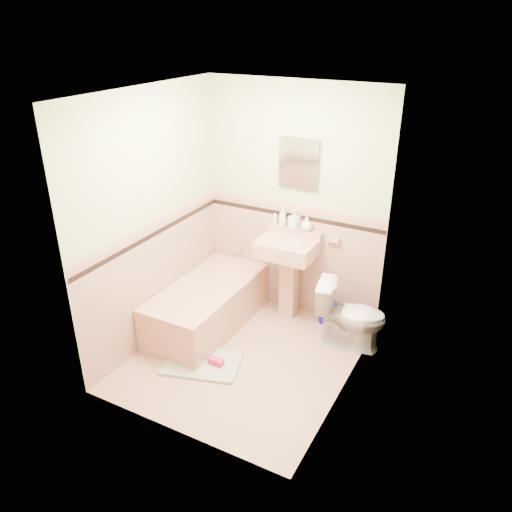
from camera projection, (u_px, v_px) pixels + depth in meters
The scene contains 32 objects.
floor at pixel (244, 357), 4.95m from camera, with size 2.20×2.20×0.00m, color tan.
ceiling at pixel (241, 93), 3.87m from camera, with size 2.20×2.20×0.00m, color white.
wall_back at pixel (294, 204), 5.29m from camera, with size 2.50×2.50×0.00m, color beige.
wall_front at pixel (166, 297), 3.54m from camera, with size 2.50×2.50×0.00m, color beige.
wall_left at pixel (152, 221), 4.84m from camera, with size 2.50×2.50×0.00m, color beige.
wall_right at pixel (353, 265), 3.99m from camera, with size 2.50×2.50×0.00m, color beige.
wainscot_back at pixel (292, 260), 5.56m from camera, with size 2.00×2.00×0.00m, color tan.
wainscot_front at pixel (173, 371), 3.83m from camera, with size 2.00×2.00×0.00m, color tan.
wainscot_left at pixel (159, 281), 5.11m from camera, with size 2.20×2.20×0.00m, color tan.
wainscot_right at pixel (345, 333), 4.28m from camera, with size 2.20×2.20×0.00m, color tan.
accent_back at pixel (293, 216), 5.33m from camera, with size 2.00×2.00×0.00m, color black.
accent_front at pixel (169, 312), 3.61m from camera, with size 2.00×2.00×0.00m, color black.
accent_left at pixel (155, 234), 4.88m from camera, with size 2.20×2.20×0.00m, color black.
accent_right at pixel (349, 279), 4.05m from camera, with size 2.20×2.20×0.00m, color black.
cap_back at pixel (293, 207), 5.29m from camera, with size 2.00×2.00×0.00m, color tan.
cap_front at pixel (168, 300), 3.56m from camera, with size 2.00×2.00×0.00m, color tan.
cap_left at pixel (154, 225), 4.84m from camera, with size 2.20×2.20×0.00m, color tan.
cap_right at pixel (350, 268), 4.01m from camera, with size 2.20×2.20×0.00m, color tan.
bathtub at pixel (207, 306), 5.39m from camera, with size 0.70×1.50×0.45m, color tan.
tub_faucet at pixel (240, 247), 5.78m from camera, with size 0.04×0.04×0.12m, color silver.
sink at pixel (287, 280), 5.42m from camera, with size 0.60×0.49×0.94m, color tan, non-canonical shape.
sink_faucet at pixel (294, 234), 5.32m from camera, with size 0.02×0.02×0.10m, color silver.
medicine_cabinet at pixel (299, 163), 5.05m from camera, with size 0.40×0.04×0.50m, color white.
soap_dish at pixel (333, 240), 5.19m from camera, with size 0.13×0.08×0.04m, color tan.
soap_bottle_left at pixel (283, 217), 5.35m from camera, with size 0.08×0.08×0.21m, color #B2B2B2.
soap_bottle_mid at pixel (294, 219), 5.29m from camera, with size 0.09×0.09×0.20m, color #B2B2B2.
soap_bottle_right at pixel (307, 224), 5.24m from camera, with size 0.12×0.12×0.15m, color #B2B2B2.
tube at pixel (275, 219), 5.40m from camera, with size 0.04×0.04×0.12m, color white.
toilet at pixel (351, 315), 5.00m from camera, with size 0.39×0.68×0.69m, color white.
bucket at pixel (327, 313), 5.48m from camera, with size 0.22×0.22×0.22m, color #0D0E97, non-canonical shape.
bath_mat at pixel (202, 363), 4.85m from camera, with size 0.72×0.48×0.03m, color gray.
shoe at pixel (216, 361), 4.80m from camera, with size 0.15×0.07×0.06m, color #BF1E59.
Camera 1 is at (2.00, -3.51, 3.04)m, focal length 35.41 mm.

